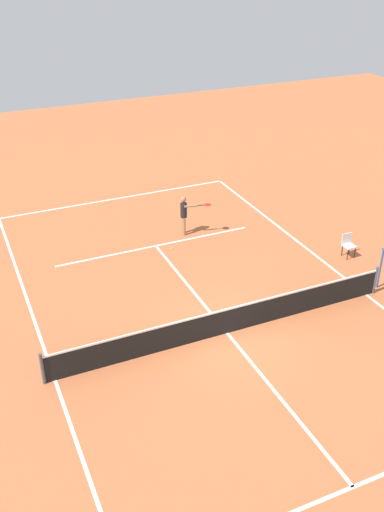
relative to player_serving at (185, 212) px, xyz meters
name	(u,v)px	position (x,y,z in m)	size (l,w,h in m)	color
ground_plane	(227,333)	(1.54, 7.01, -1.04)	(60.00, 60.00, 0.00)	#B76038
court_lines	(227,333)	(1.54, 7.01, -1.03)	(11.28, 23.75, 0.01)	white
tennis_net	(228,320)	(1.54, 7.01, -0.54)	(11.88, 0.10, 1.07)	#4C4C51
player_serving	(185,212)	(0.00, 0.00, 0.00)	(1.24, 0.79, 1.74)	#9E704C
tennis_ball	(172,248)	(1.05, 1.04, -1.00)	(0.07, 0.07, 0.07)	#CCE033
courtside_chair_mid	(348,244)	(-5.17, 4.40, -0.50)	(0.44, 0.46, 0.95)	#262626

